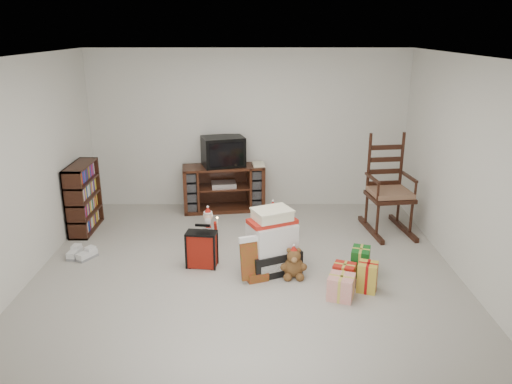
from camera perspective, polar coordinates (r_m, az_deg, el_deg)
room at (r=5.51m, az=-1.19°, el=2.12°), size 5.01×5.01×2.51m
tv_stand at (r=7.93m, az=-3.72°, el=0.46°), size 1.32×0.62×0.73m
bookshelf at (r=7.50m, az=-19.10°, el=-0.73°), size 0.27×0.80×0.98m
rocking_chair at (r=7.34m, az=14.87°, el=-0.56°), size 0.70×1.02×1.44m
gift_pile at (r=5.95m, az=1.83°, el=-6.03°), size 0.74×0.66×0.77m
red_suitcase at (r=6.11m, az=-6.21°, el=-6.54°), size 0.37×0.22×0.53m
stocking at (r=5.72m, az=-0.77°, el=-7.70°), size 0.28×0.20×0.56m
teddy_bear at (r=5.89m, az=4.30°, el=-8.24°), size 0.24×0.21×0.36m
santa_figurine at (r=6.89m, az=1.92°, el=-3.66°), size 0.27×0.25×0.55m
mrs_claus_figurine at (r=6.72m, az=-5.45°, el=-4.36°), size 0.26×0.25×0.54m
sneaker_pair at (r=6.76m, az=-19.39°, el=-6.71°), size 0.37×0.30×0.10m
gift_cluster at (r=5.79m, az=11.20°, el=-9.43°), size 0.55×0.84×0.25m
crt_television at (r=7.79m, az=-3.78°, el=4.66°), size 0.73×0.61×0.46m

